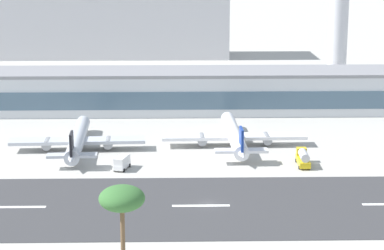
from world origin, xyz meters
TOP-DOWN VIEW (x-y plane):
  - ground_plane at (0.00, 0.00)m, footprint 1400.00×1400.00m
  - runway_strip at (0.00, -1.11)m, footprint 800.00×37.80m
  - runway_centreline_dash_3 at (-39.51, -1.11)m, footprint 12.00×1.20m
  - runway_centreline_dash_4 at (-1.52, -1.11)m, footprint 12.00×1.20m
  - terminal_building at (-11.41, 88.66)m, footprint 194.41×21.10m
  - control_tower at (54.02, 129.98)m, footprint 12.74×12.74m
  - distant_hotel_block at (-39.21, 209.87)m, footprint 114.94×28.37m
  - airliner_black_tail_gate_0 at (-32.37, 41.57)m, footprint 35.52×42.82m
  - airliner_navy_tail_gate_1 at (9.01, 44.93)m, footprint 38.76×43.36m
  - service_box_truck_0 at (-19.64, 25.13)m, footprint 3.94×6.42m
  - service_fuel_truck_1 at (24.40, 27.13)m, footprint 3.08×8.57m
  - palm_tree_0 at (-15.02, -37.26)m, footprint 7.22×7.22m

SIDE VIEW (x-z plane):
  - ground_plane at x=0.00m, z-range 0.00..0.00m
  - runway_strip at x=0.00m, z-range 0.00..0.08m
  - runway_centreline_dash_3 at x=-39.51m, z-range 0.08..0.09m
  - runway_centreline_dash_4 at x=-1.52m, z-range 0.08..0.09m
  - service_box_truck_0 at x=-19.64m, z-range 0.16..3.41m
  - service_fuel_truck_1 at x=24.40m, z-range 0.05..4.00m
  - airliner_black_tail_gate_0 at x=-32.37m, z-range -1.62..7.31m
  - airliner_navy_tail_gate_1 at x=9.01m, z-range -1.64..7.40m
  - terminal_building at x=-11.41m, z-range 0.00..13.40m
  - palm_tree_0 at x=-15.02m, z-range 6.00..22.49m
  - distant_hotel_block at x=-39.21m, z-range 0.00..42.90m
  - control_tower at x=54.02m, z-range 4.05..55.00m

